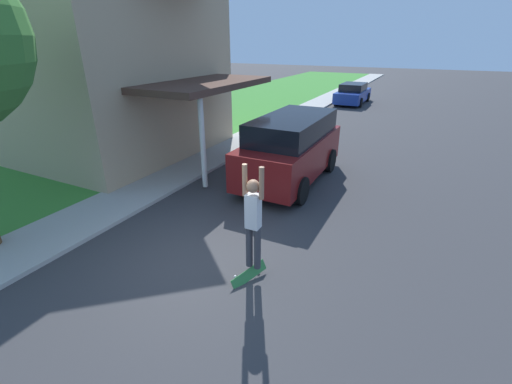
# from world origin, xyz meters

# --- Properties ---
(ground_plane) EXTENTS (120.00, 120.00, 0.00)m
(ground_plane) POSITION_xyz_m (0.00, 0.00, 0.00)
(ground_plane) COLOR #333335
(lawn) EXTENTS (10.00, 80.00, 0.08)m
(lawn) POSITION_xyz_m (-8.00, 6.00, 0.04)
(lawn) COLOR #387F2D
(lawn) RESTS_ON ground_plane
(sidewalk) EXTENTS (1.80, 80.00, 0.10)m
(sidewalk) POSITION_xyz_m (-3.60, 6.00, 0.05)
(sidewalk) COLOR #9E9E99
(sidewalk) RESTS_ON ground_plane
(house) EXTENTS (11.17, 8.01, 8.81)m
(house) POSITION_xyz_m (-8.39, 5.19, 4.67)
(house) COLOR tan
(house) RESTS_ON lawn
(suv_parked) EXTENTS (2.07, 4.74, 2.09)m
(suv_parked) POSITION_xyz_m (0.04, 5.22, 1.11)
(suv_parked) COLOR maroon
(suv_parked) RESTS_ON ground_plane
(car_down_street) EXTENTS (1.90, 4.54, 1.42)m
(car_down_street) POSITION_xyz_m (-1.50, 21.33, 0.69)
(car_down_street) COLOR navy
(car_down_street) RESTS_ON ground_plane
(skateboarder) EXTENTS (0.41, 0.24, 2.04)m
(skateboarder) POSITION_xyz_m (1.29, 0.19, 1.32)
(skateboarder) COLOR #38383D
(skateboarder) RESTS_ON ground_plane
(skateboard) EXTENTS (0.40, 0.75, 0.34)m
(skateboard) POSITION_xyz_m (1.23, 0.10, 0.12)
(skateboard) COLOR #337F3D
(skateboard) RESTS_ON ground_plane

